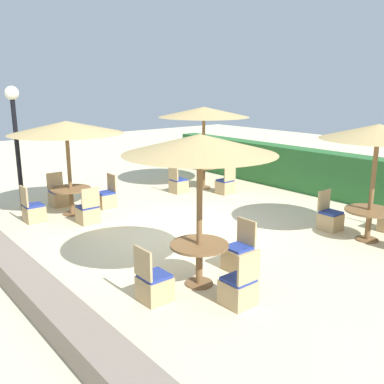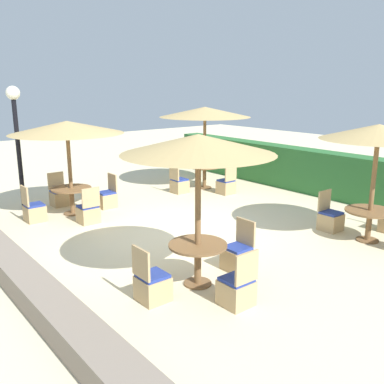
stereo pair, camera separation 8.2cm
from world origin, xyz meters
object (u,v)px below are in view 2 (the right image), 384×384
round_table_back_right (370,217)px  parasol_back_left (205,112)px  lamp_post (16,124)px  patio_chair_back_left_south (179,185)px  round_table_front_right (198,253)px  parasol_front_right (198,145)px  patio_chair_front_left_south (34,211)px  patio_chair_front_left_west (60,196)px  round_table_back_left (204,171)px  patio_chair_front_right_east (237,289)px  round_table_front_left (72,194)px  patio_chair_back_right_west (330,219)px  patio_chair_front_left_north (107,198)px  parasol_front_left (67,128)px  patio_chair_front_right_north (238,256)px  patio_chair_front_right_south (152,285)px  parasol_back_right (379,133)px  patio_chair_front_left_east (88,213)px  patio_chair_back_left_east (226,186)px

round_table_back_right → parasol_back_left: bearing=175.9°
lamp_post → patio_chair_back_left_south: 5.08m
round_table_back_right → round_table_front_right: bearing=-99.7°
parasol_front_right → round_table_front_right: bearing=90.0°
patio_chair_front_left_south → round_table_front_right: size_ratio=0.93×
patio_chair_front_left_south → round_table_front_right: (5.28, 0.96, 0.31)m
round_table_back_right → round_table_front_right: round_table_front_right is taller
patio_chair_front_left_south → parasol_front_right: bearing=10.3°
patio_chair_front_left_west → round_table_back_left: (0.97, 4.59, 0.33)m
patio_chair_front_right_east → round_table_front_left: bearing=89.6°
patio_chair_back_right_west → patio_chair_front_left_north: bearing=-57.9°
parasol_front_left → patio_chair_back_left_south: size_ratio=3.10×
patio_chair_back_left_south → patio_chair_front_right_north: size_ratio=1.00×
round_table_front_right → patio_chair_front_right_south: (-0.01, -0.93, -0.31)m
lamp_post → patio_chair_front_right_east: lamp_post is taller
lamp_post → round_table_front_left: bearing=37.1°
round_table_back_left → patio_chair_front_right_south: 7.74m
lamp_post → round_table_back_left: bearing=78.3°
parasol_back_left → parasol_back_right: (6.04, -0.44, -0.11)m
patio_chair_front_left_north → parasol_front_right: bearing=168.5°
patio_chair_front_right_north → patio_chair_front_right_south: same height
patio_chair_front_left_east → patio_chair_front_left_south: bearing=135.7°
patio_chair_back_left_east → patio_chair_front_right_north: bearing=-131.3°
parasol_front_left → patio_chair_front_left_west: (-1.00, 0.06, -2.02)m
patio_chair_front_right_east → round_table_back_left: bearing=53.1°
parasol_front_left → round_table_front_right: (5.29, -0.06, -1.72)m
patio_chair_front_left_north → parasol_back_right: (5.99, 3.19, 2.12)m
patio_chair_front_left_south → parasol_back_right: bearing=41.0°
patio_chair_back_left_east → patio_chair_back_right_west: (4.07, -0.48, 0.00)m
round_table_front_left → parasol_front_right: parasol_front_right is taller
patio_chair_front_right_east → patio_chair_front_left_west: bearing=89.2°
patio_chair_front_left_west → parasol_back_right: 8.42m
parasol_back_right → patio_chair_front_left_west: bearing=-149.4°
round_table_front_left → patio_chair_back_left_south: 3.61m
round_table_back_left → round_table_front_left: bearing=-89.6°
lamp_post → parasol_back_left: lamp_post is taller
patio_chair_back_left_east → parasol_front_left: bearing=167.9°
parasol_back_left → round_table_back_left: (0.00, -0.00, -1.90)m
round_table_front_left → patio_chair_front_right_north: (5.27, 0.92, -0.29)m
round_table_front_left → patio_chair_front_right_south: (5.27, -0.99, -0.29)m
round_table_front_left → patio_chair_front_left_north: bearing=89.0°
round_table_front_right → patio_chair_front_right_north: bearing=90.8°
lamp_post → round_table_back_left: (1.15, 5.53, -1.76)m
round_table_front_left → patio_chair_front_right_east: patio_chair_front_right_east is taller
patio_chair_back_left_south → patio_chair_back_right_west: same height
round_table_back_left → lamp_post: bearing=-101.7°
round_table_back_left → round_table_front_right: size_ratio=1.07×
round_table_front_right → patio_chair_front_right_north: 1.02m
round_table_back_right → round_table_back_left: bearing=175.9°
parasol_back_right → patio_chair_back_left_south: bearing=-174.2°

